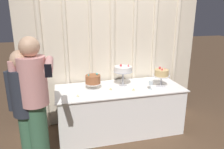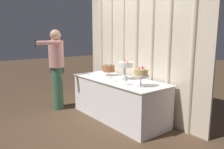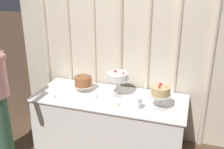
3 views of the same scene
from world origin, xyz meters
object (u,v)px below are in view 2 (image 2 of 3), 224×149
object	(u,v)px
cake_display_rightmost	(141,73)
wine_glass	(126,79)
cake_table	(118,99)
cake_display_leftmost	(109,69)
guest_man_dark_suit	(57,69)
guest_girl_blue_dress	(56,66)
tealight_near_right	(116,81)
tealight_near_left	(110,78)
tealight_far_left	(89,75)
cake_display_center	(125,65)

from	to	relation	value
cake_display_rightmost	wine_glass	bearing A→B (deg)	-154.11
wine_glass	cake_table	bearing A→B (deg)	155.25
cake_display_leftmost	cake_table	bearing A→B (deg)	-13.11
guest_man_dark_suit	guest_girl_blue_dress	world-z (taller)	guest_girl_blue_dress
cake_table	guest_girl_blue_dress	distance (m)	1.52
cake_display_rightmost	tealight_near_right	size ratio (longest dim) A/B	6.48
cake_display_leftmost	tealight_near_left	size ratio (longest dim) A/B	5.46
cake_display_rightmost	tealight_near_left	xyz separation A→B (m)	(-0.85, 0.03, -0.20)
cake_table	guest_man_dark_suit	world-z (taller)	guest_man_dark_suit
cake_display_leftmost	tealight_far_left	xyz separation A→B (m)	(-0.28, -0.32, -0.13)
cake_display_rightmost	tealight_far_left	distance (m)	1.40
guest_man_dark_suit	tealight_near_left	bearing A→B (deg)	25.68
cake_display_rightmost	guest_girl_blue_dress	world-z (taller)	guest_girl_blue_dress
wine_glass	guest_man_dark_suit	world-z (taller)	guest_man_dark_suit
cake_table	cake_display_rightmost	bearing A→B (deg)	-7.65
tealight_near_right	cake_display_rightmost	bearing A→B (deg)	10.88
wine_glass	tealight_near_left	xyz separation A→B (m)	(-0.61, 0.14, -0.10)
cake_display_center	cake_display_rightmost	bearing A→B (deg)	-17.61
cake_display_center	guest_man_dark_suit	bearing A→B (deg)	-152.99
tealight_far_left	guest_man_dark_suit	world-z (taller)	guest_man_dark_suit
wine_glass	tealight_far_left	size ratio (longest dim) A/B	3.53
tealight_far_left	tealight_near_right	size ratio (longest dim) A/B	0.83
tealight_near_right	guest_man_dark_suit	xyz separation A→B (m)	(-1.51, -0.44, 0.08)
cake_display_rightmost	tealight_near_left	bearing A→B (deg)	178.09
cake_display_center	guest_man_dark_suit	size ratio (longest dim) A/B	0.24
cake_display_leftmost	tealight_near_right	world-z (taller)	cake_display_leftmost
cake_display_leftmost	guest_girl_blue_dress	xyz separation A→B (m)	(-0.81, -0.79, 0.05)
cake_display_leftmost	tealight_far_left	size ratio (longest dim) A/B	6.51
cake_display_leftmost	tealight_far_left	world-z (taller)	cake_display_leftmost
cake_display_center	cake_display_rightmost	size ratio (longest dim) A/B	1.12
cake_table	tealight_far_left	distance (m)	0.83
wine_glass	tealight_far_left	distance (m)	1.14
tealight_near_left	tealight_near_right	bearing A→B (deg)	-20.81
cake_table	cake_display_leftmost	bearing A→B (deg)	166.89
wine_glass	tealight_near_left	bearing A→B (deg)	166.92
cake_display_rightmost	guest_girl_blue_dress	size ratio (longest dim) A/B	0.19
cake_display_leftmost	wine_glass	world-z (taller)	cake_display_leftmost
cake_display_center	guest_girl_blue_dress	world-z (taller)	guest_girl_blue_dress
cake_display_rightmost	guest_man_dark_suit	world-z (taller)	guest_man_dark_suit
cake_table	tealight_far_left	size ratio (longest dim) A/B	48.75
cake_display_center	tealight_near_left	size ratio (longest dim) A/B	7.34
guest_girl_blue_dress	cake_display_leftmost	bearing A→B (deg)	44.39
tealight_near_left	guest_man_dark_suit	bearing A→B (deg)	-154.32
wine_glass	tealight_near_right	size ratio (longest dim) A/B	2.92
cake_display_rightmost	wine_glass	world-z (taller)	cake_display_rightmost
wine_glass	tealight_far_left	xyz separation A→B (m)	(-1.14, -0.01, -0.10)
cake_display_leftmost	tealight_near_right	distance (m)	0.66
cake_display_center	guest_girl_blue_dress	size ratio (longest dim) A/B	0.21
tealight_far_left	guest_girl_blue_dress	distance (m)	0.73
cake_table	cake_display_rightmost	size ratio (longest dim) A/B	6.21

